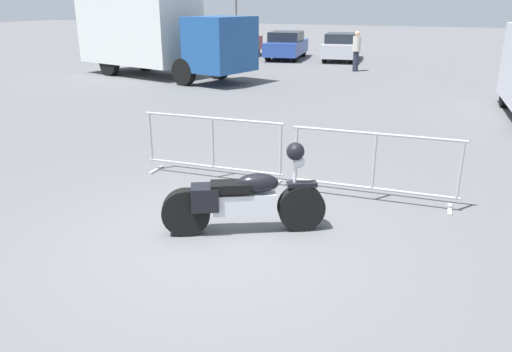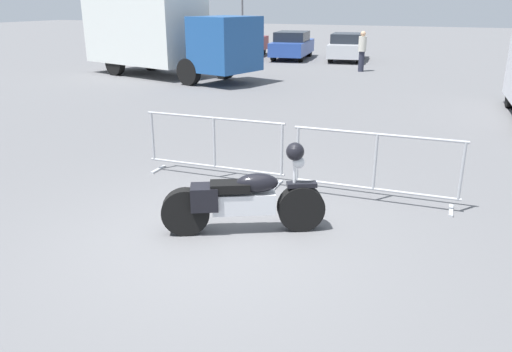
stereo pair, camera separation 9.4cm
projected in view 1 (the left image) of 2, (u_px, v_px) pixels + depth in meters
ground_plane at (219, 240)px, 6.36m from camera, size 120.00×120.00×0.00m
motorcycle at (244, 199)px, 6.45m from camera, size 1.96×1.15×1.20m
crowd_barrier_near at (213, 147)px, 8.42m from camera, size 2.50×0.54×1.07m
crowd_barrier_far at (374, 166)px, 7.45m from camera, size 2.50×0.54×1.07m
box_truck at (155, 35)px, 19.63m from camera, size 8.02×4.07×2.98m
parked_car_maroon at (237, 42)px, 27.01m from camera, size 2.45×4.68×1.52m
parked_car_blue at (286, 45)px, 26.13m from camera, size 2.25×4.31×1.40m
parked_car_silver at (341, 47)px, 25.48m from camera, size 2.17×4.17×1.35m
pedestrian at (356, 50)px, 21.35m from camera, size 0.46×0.46×1.69m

